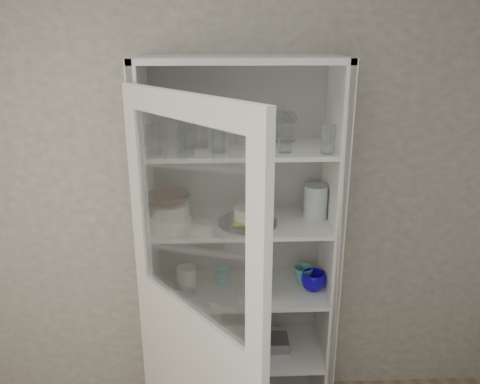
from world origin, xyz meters
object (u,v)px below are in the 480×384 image
(pantry_cabinet, at_px, (240,269))
(cream_dish, at_px, (236,343))
(goblet_2, at_px, (282,124))
(mug_blue, at_px, (313,281))
(goblet_3, at_px, (290,125))
(white_ramekin, at_px, (248,213))
(teal_jar, at_px, (223,275))
(yellow_trivet, at_px, (248,220))
(goblet_0, at_px, (202,129))
(tin_box, at_px, (271,343))
(cupboard_door, at_px, (194,354))
(mug_teal, at_px, (303,275))
(measuring_cups, at_px, (184,292))
(plate_stack_back, at_px, (171,205))
(cream_bowl, at_px, (169,209))
(goblet_1, at_px, (236,126))
(mug_white, at_px, (263,292))
(plate_stack_front, at_px, (170,221))
(grey_bowl_stack, at_px, (316,202))
(white_canister, at_px, (187,278))
(glass_platter, at_px, (248,222))
(terracotta_bowl, at_px, (169,199))

(pantry_cabinet, xyz_separation_m, cream_dish, (-0.02, -0.08, -0.44))
(goblet_2, bearing_deg, mug_blue, -39.36)
(pantry_cabinet, distance_m, goblet_3, 0.85)
(white_ramekin, relative_size, teal_jar, 1.53)
(goblet_2, xyz_separation_m, yellow_trivet, (-0.18, -0.15, -0.47))
(goblet_0, distance_m, tin_box, 1.31)
(cupboard_door, distance_m, mug_teal, 0.85)
(teal_jar, relative_size, measuring_cups, 1.07)
(plate_stack_back, bearing_deg, cream_bowl, -86.63)
(goblet_1, distance_m, measuring_cups, 0.93)
(goblet_2, relative_size, mug_white, 1.99)
(plate_stack_front, bearing_deg, mug_white, -6.11)
(pantry_cabinet, xyz_separation_m, grey_bowl_stack, (0.40, -0.03, 0.41))
(mug_white, bearing_deg, goblet_1, 122.18)
(white_ramekin, bearing_deg, white_canister, 172.28)
(pantry_cabinet, height_order, teal_jar, pantry_cabinet)
(goblet_3, bearing_deg, measuring_cups, -161.73)
(white_canister, bearing_deg, plate_stack_front, -128.73)
(goblet_0, relative_size, teal_jar, 1.69)
(goblet_0, bearing_deg, yellow_trivet, -26.69)
(mug_blue, bearing_deg, glass_platter, -169.52)
(goblet_3, xyz_separation_m, grey_bowl_stack, (0.14, -0.09, -0.40))
(tin_box, bearing_deg, measuring_cups, -172.61)
(plate_stack_front, distance_m, measuring_cups, 0.42)
(mug_blue, height_order, measuring_cups, mug_blue)
(goblet_2, xyz_separation_m, white_ramekin, (-0.18, -0.15, -0.43))
(cream_dish, bearing_deg, plate_stack_front, -168.94)
(cupboard_door, relative_size, white_ramekin, 13.75)
(pantry_cabinet, xyz_separation_m, mug_white, (0.12, -0.19, -0.04))
(cream_dish, bearing_deg, pantry_cabinet, 73.75)
(white_ramekin, bearing_deg, mug_blue, 0.22)
(cream_bowl, height_order, cream_dish, cream_bowl)
(pantry_cabinet, relative_size, mug_teal, 19.86)
(goblet_0, height_order, goblet_1, goblet_1)
(pantry_cabinet, relative_size, goblet_1, 11.24)
(mug_teal, bearing_deg, cream_bowl, -149.66)
(cupboard_door, xyz_separation_m, goblet_0, (0.03, 0.65, 0.87))
(goblet_1, height_order, plate_stack_front, goblet_1)
(glass_platter, bearing_deg, terracotta_bowl, -174.69)
(goblet_2, xyz_separation_m, glass_platter, (-0.18, -0.15, -0.48))
(goblet_2, xyz_separation_m, mug_white, (-0.10, -0.24, -0.85))
(pantry_cabinet, height_order, cream_bowl, pantry_cabinet)
(measuring_cups, bearing_deg, pantry_cabinet, 22.92)
(terracotta_bowl, height_order, mug_teal, terracotta_bowl)
(goblet_3, bearing_deg, cream_bowl, -162.12)
(goblet_0, bearing_deg, tin_box, -11.63)
(white_canister, bearing_deg, terracotta_bowl, -128.73)
(cream_bowl, xyz_separation_m, mug_teal, (0.72, 0.12, -0.45))
(cream_bowl, distance_m, mug_blue, 0.88)
(white_canister, relative_size, cream_dish, 0.50)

